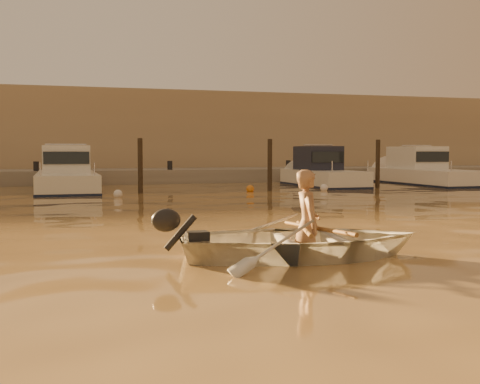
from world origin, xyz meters
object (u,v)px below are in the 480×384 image
object	(u,v)px
moored_boat_2	(67,175)
moored_boat_5	(424,171)
waterfront_building	(113,136)
person	(307,224)
moored_boat_4	(323,172)
dinghy	(301,241)

from	to	relation	value
moored_boat_2	moored_boat_5	xyz separation A→B (m)	(15.94, 0.00, 0.00)
moored_boat_5	waterfront_building	xyz separation A→B (m)	(-13.19, 11.00, 1.77)
person	moored_boat_4	size ratio (longest dim) A/B	0.25
moored_boat_2	moored_boat_4	world-z (taller)	same
moored_boat_4	waterfront_building	bearing A→B (deg)	126.23
dinghy	moored_boat_4	size ratio (longest dim) A/B	0.56
person	moored_boat_5	xyz separation A→B (m)	(12.84, 16.25, 0.14)
dinghy	moored_boat_2	size ratio (longest dim) A/B	0.47
dinghy	moored_boat_5	world-z (taller)	moored_boat_5
person	waterfront_building	xyz separation A→B (m)	(-0.35, 27.25, 1.92)
waterfront_building	moored_boat_2	bearing A→B (deg)	-104.05
person	waterfront_building	bearing A→B (deg)	8.72
moored_boat_2	waterfront_building	world-z (taller)	waterfront_building
moored_boat_2	person	bearing A→B (deg)	-79.18
moored_boat_5	moored_boat_4	bearing A→B (deg)	180.00
person	moored_boat_2	distance (m)	16.54
dinghy	moored_boat_5	xyz separation A→B (m)	(12.94, 16.24, 0.39)
person	moored_boat_2	bearing A→B (deg)	18.80
dinghy	moored_boat_2	distance (m)	16.52
waterfront_building	moored_boat_5	bearing A→B (deg)	-39.82
moored_boat_2	moored_boat_4	xyz separation A→B (m)	(10.81, 0.00, 0.00)
person	moored_boat_4	distance (m)	17.99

